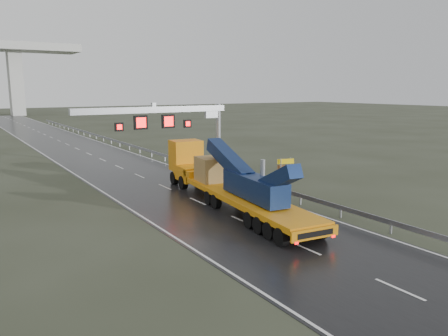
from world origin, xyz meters
TOP-DOWN VIEW (x-y plane):
  - ground at (0.00, 0.00)m, footprint 400.00×400.00m
  - road at (0.00, 40.00)m, footprint 11.00×200.00m
  - guardrail at (6.10, 30.00)m, footprint 0.20×140.00m
  - sign_gantry at (2.10, 17.99)m, footprint 14.90×1.20m
  - heavy_haul_truck at (1.70, 9.46)m, footprint 5.29×20.70m
  - exit_sign_pair at (8.87, 10.00)m, footprint 1.51×0.51m
  - striped_barrier at (6.00, 19.16)m, footprint 0.69×0.54m

SIDE VIEW (x-z plane):
  - ground at x=0.00m, z-range 0.00..0.00m
  - road at x=0.00m, z-range 0.00..0.02m
  - striped_barrier at x=6.00m, z-range 0.00..1.04m
  - guardrail at x=6.10m, z-range 0.00..1.40m
  - exit_sign_pair at x=8.87m, z-range 0.53..3.20m
  - heavy_haul_truck at x=1.70m, z-range -0.54..4.28m
  - sign_gantry at x=2.10m, z-range 1.90..9.33m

